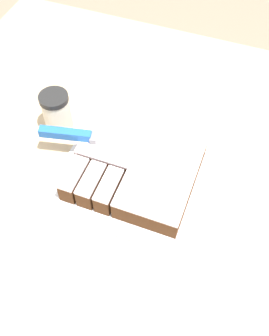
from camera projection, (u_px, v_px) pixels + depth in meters
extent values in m
plane|color=#7F705B|center=(146.00, 281.00, 1.73)|extent=(8.00, 8.00, 0.00)
cube|color=tan|center=(149.00, 237.00, 1.37)|extent=(1.40, 1.10, 0.89)
cube|color=silver|center=(134.00, 176.00, 0.97)|extent=(0.37, 0.34, 0.01)
cube|color=#472814|center=(142.00, 153.00, 0.98)|extent=(0.29, 0.16, 0.05)
cube|color=white|center=(142.00, 146.00, 0.96)|extent=(0.29, 0.16, 0.01)
cube|color=#472814|center=(151.00, 204.00, 0.89)|extent=(0.15, 0.10, 0.05)
cube|color=white|center=(151.00, 197.00, 0.87)|extent=(0.15, 0.10, 0.01)
cube|color=#472814|center=(75.00, 180.00, 0.93)|extent=(0.04, 0.10, 0.05)
cube|color=white|center=(73.00, 173.00, 0.91)|extent=(0.04, 0.10, 0.01)
cube|color=#472814|center=(92.00, 186.00, 0.92)|extent=(0.04, 0.10, 0.05)
cube|color=white|center=(91.00, 179.00, 0.90)|extent=(0.04, 0.10, 0.01)
cube|color=#472814|center=(109.00, 191.00, 0.91)|extent=(0.04, 0.10, 0.05)
cube|color=white|center=(108.00, 184.00, 0.89)|extent=(0.04, 0.10, 0.01)
cube|color=silver|center=(135.00, 144.00, 0.95)|extent=(0.22, 0.07, 0.00)
cube|color=slate|center=(94.00, 138.00, 0.96)|extent=(0.02, 0.03, 0.02)
cube|color=#1E59B2|center=(65.00, 134.00, 0.96)|extent=(0.13, 0.05, 0.02)
cylinder|color=beige|center=(57.00, 114.00, 1.03)|extent=(0.07, 0.07, 0.10)
cylinder|color=black|center=(53.00, 98.00, 0.98)|extent=(0.08, 0.08, 0.01)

